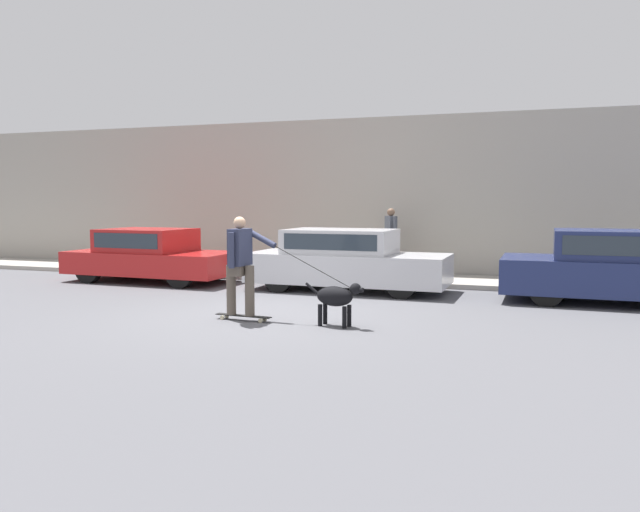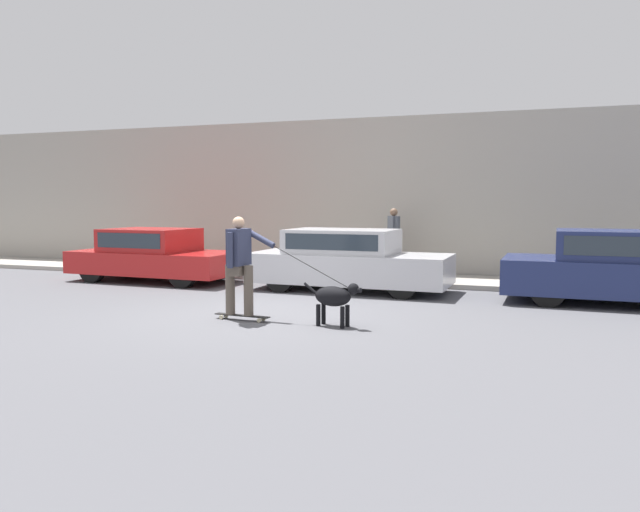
% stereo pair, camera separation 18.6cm
% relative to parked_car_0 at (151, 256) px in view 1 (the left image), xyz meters
% --- Properties ---
extents(ground_plane, '(36.00, 36.00, 0.00)m').
position_rel_parked_car_0_xyz_m(ground_plane, '(4.38, -3.40, -0.62)').
color(ground_plane, '#545459').
extents(back_wall, '(32.00, 0.30, 4.12)m').
position_rel_parked_car_0_xyz_m(back_wall, '(4.38, 3.14, 1.44)').
color(back_wall, '#9E998E').
rests_on(back_wall, ground_plane).
extents(sidewalk_curb, '(30.00, 2.00, 0.11)m').
position_rel_parked_car_0_xyz_m(sidewalk_curb, '(4.38, 1.97, -0.56)').
color(sidewalk_curb, '#A39E93').
rests_on(sidewalk_curb, ground_plane).
extents(parked_car_0, '(4.19, 1.96, 1.28)m').
position_rel_parked_car_0_xyz_m(parked_car_0, '(0.00, 0.00, 0.00)').
color(parked_car_0, black).
rests_on(parked_car_0, ground_plane).
extents(parked_car_1, '(4.36, 1.74, 1.34)m').
position_rel_parked_car_0_xyz_m(parked_car_1, '(4.94, -0.00, 0.03)').
color(parked_car_1, black).
rests_on(parked_car_1, ground_plane).
extents(parked_car_2, '(4.53, 1.88, 1.40)m').
position_rel_parked_car_0_xyz_m(parked_car_2, '(10.41, -0.00, 0.05)').
color(parked_car_2, black).
rests_on(parked_car_2, ground_plane).
extents(dog, '(1.00, 0.41, 0.70)m').
position_rel_parked_car_0_xyz_m(dog, '(5.90, -3.79, -0.16)').
color(dog, black).
rests_on(dog, ground_plane).
extents(skateboarder, '(2.41, 0.64, 1.70)m').
position_rel_parked_car_0_xyz_m(skateboarder, '(4.28, -3.82, 0.34)').
color(skateboarder, beige).
rests_on(skateboarder, ground_plane).
extents(pedestrian_with_bag, '(0.44, 0.57, 1.67)m').
position_rel_parked_car_0_xyz_m(pedestrian_with_bag, '(5.45, 2.18, 0.42)').
color(pedestrian_with_bag, '#28282D').
rests_on(pedestrian_with_bag, sidewalk_curb).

